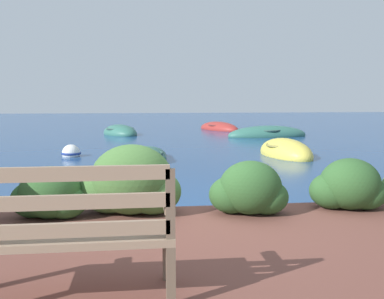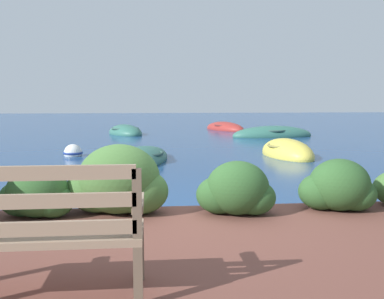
{
  "view_description": "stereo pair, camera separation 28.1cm",
  "coord_description": "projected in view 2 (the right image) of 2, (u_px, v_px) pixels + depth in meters",
  "views": [
    {
      "loc": [
        -0.63,
        -5.15,
        1.55
      ],
      "look_at": [
        0.61,
        5.14,
        0.31
      ],
      "focal_mm": 40.0,
      "sensor_mm": 36.0,
      "label": 1
    },
    {
      "loc": [
        -0.35,
        -5.18,
        1.55
      ],
      "look_at": [
        0.61,
        5.14,
        0.31
      ],
      "focal_mm": 40.0,
      "sensor_mm": 36.0,
      "label": 2
    }
  ],
  "objects": [
    {
      "name": "hedge_clump_centre",
      "position": [
        118.0,
        183.0,
        4.97
      ],
      "size": [
        1.19,
        0.85,
        0.81
      ],
      "color": "#426B33",
      "rests_on": "patio_terrace"
    },
    {
      "name": "park_bench",
      "position": [
        43.0,
        229.0,
        2.8
      ],
      "size": [
        1.31,
        0.48,
        0.93
      ],
      "rotation": [
        0.0,
        0.0,
        -0.11
      ],
      "color": "brown",
      "rests_on": "patio_terrace"
    },
    {
      "name": "rowboat_outer",
      "position": [
        125.0,
        133.0,
        18.35
      ],
      "size": [
        2.07,
        2.61,
        0.75
      ],
      "rotation": [
        0.0,
        0.0,
        2.03
      ],
      "color": "#336B5B",
      "rests_on": "ground_plane"
    },
    {
      "name": "hedge_clump_left",
      "position": [
        37.0,
        195.0,
        4.81
      ],
      "size": [
        0.86,
        0.62,
        0.58
      ],
      "color": "#2D5628",
      "rests_on": "patio_terrace"
    },
    {
      "name": "rowboat_far",
      "position": [
        272.0,
        135.0,
        17.21
      ],
      "size": [
        3.45,
        1.53,
        0.78
      ],
      "rotation": [
        0.0,
        0.0,
        0.12
      ],
      "color": "#336B5B",
      "rests_on": "ground_plane"
    },
    {
      "name": "hedge_clump_right",
      "position": [
        236.0,
        191.0,
        4.92
      ],
      "size": [
        0.91,
        0.66,
        0.62
      ],
      "color": "#2D5628",
      "rests_on": "patio_terrace"
    },
    {
      "name": "rowboat_nearest",
      "position": [
        139.0,
        160.0,
        10.41
      ],
      "size": [
        2.02,
        3.44,
        0.62
      ],
      "rotation": [
        0.0,
        0.0,
        4.45
      ],
      "color": "#336B5B",
      "rests_on": "ground_plane"
    },
    {
      "name": "rowboat_distant",
      "position": [
        225.0,
        129.0,
        20.89
      ],
      "size": [
        2.12,
        3.02,
        0.71
      ],
      "rotation": [
        0.0,
        0.0,
        5.14
      ],
      "color": "#9E2D28",
      "rests_on": "ground_plane"
    },
    {
      "name": "mooring_buoy",
      "position": [
        73.0,
        153.0,
        11.53
      ],
      "size": [
        0.53,
        0.53,
        0.48
      ],
      "color": "white",
      "rests_on": "ground_plane"
    },
    {
      "name": "ground_plane",
      "position": [
        182.0,
        223.0,
        5.34
      ],
      "size": [
        80.0,
        80.0,
        0.0
      ],
      "color": "navy"
    },
    {
      "name": "hedge_clump_far_right",
      "position": [
        338.0,
        188.0,
        5.1
      ],
      "size": [
        0.91,
        0.66,
        0.62
      ],
      "color": "#2D5628",
      "rests_on": "patio_terrace"
    },
    {
      "name": "rowboat_mid",
      "position": [
        287.0,
        154.0,
        11.45
      ],
      "size": [
        1.36,
        2.4,
        0.84
      ],
      "rotation": [
        0.0,
        0.0,
        4.86
      ],
      "color": "#DBC64C",
      "rests_on": "ground_plane"
    }
  ]
}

